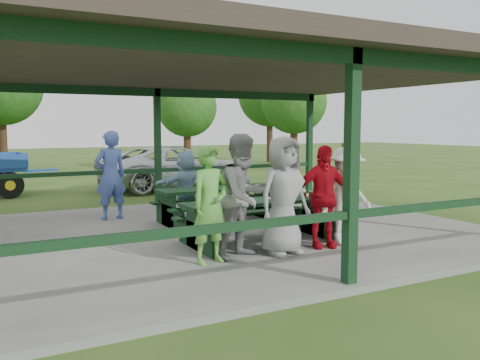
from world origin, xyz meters
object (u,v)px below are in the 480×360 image
picnic_table_near (259,215)px  contestant_white_fedora (346,196)px  contestant_grey_left (244,196)px  contestant_red (323,197)px  picnic_table_far (218,200)px  spectator_lblue (186,184)px  spectator_grey (236,175)px  contestant_grey_mid (284,196)px  contestant_green (210,205)px  spectator_blue (111,175)px  pickup_truck (176,167)px

picnic_table_near → contestant_white_fedora: (1.23, -0.85, 0.37)m
contestant_grey_left → contestant_red: bearing=-20.8°
picnic_table_far → contestant_red: 2.92m
spectator_lblue → spectator_grey: size_ratio=0.87×
spectator_lblue → contestant_grey_mid: bearing=77.4°
contestant_grey_left → spectator_lblue: contestant_grey_left is taller
picnic_table_near → contestant_red: size_ratio=1.59×
picnic_table_far → contestant_grey_left: size_ratio=1.34×
contestant_green → spectator_lblue: (1.05, 3.61, -0.12)m
picnic_table_near → spectator_lblue: bearing=95.7°
picnic_table_far → spectator_blue: (-1.92, 1.44, 0.50)m
contestant_red → pickup_truck: bearing=100.2°
picnic_table_far → picnic_table_near: bearing=-94.7°
contestant_green → contestant_red: bearing=-12.1°
contestant_red → spectator_grey: size_ratio=0.98×
contestant_green → contestant_white_fedora: 2.56m
contestant_grey_left → contestant_white_fedora: contestant_grey_left is taller
picnic_table_near → contestant_green: 1.63m
contestant_green → pickup_truck: contestant_green is taller
spectator_blue → spectator_grey: size_ratio=1.11×
contestant_green → spectator_blue: bearing=82.7°
contestant_red → spectator_blue: bearing=136.9°
picnic_table_near → spectator_blue: (-1.75, 3.44, 0.49)m
contestant_green → contestant_white_fedora: (2.56, 0.01, -0.03)m
spectator_blue → spectator_grey: (2.86, -0.44, -0.10)m
contestant_grey_left → spectator_lblue: 3.56m
spectator_blue → contestant_red: bearing=111.2°
picnic_table_far → pickup_truck: 7.11m
contestant_green → contestant_grey_mid: size_ratio=0.93×
spectator_blue → pickup_truck: 6.55m
picnic_table_near → contestant_grey_left: bearing=-132.5°
spectator_grey → contestant_grey_left: bearing=39.6°
picnic_table_near → contestant_green: bearing=-146.8°
picnic_table_near → spectator_grey: (1.10, 3.00, 0.40)m
picnic_table_far → spectator_blue: 2.45m
contestant_grey_mid → pickup_truck: contestant_grey_mid is taller
contestant_white_fedora → contestant_grey_left: bearing=176.7°
picnic_table_near → contestant_white_fedora: bearing=-34.7°
contestant_grey_left → contestant_grey_mid: bearing=-32.2°
contestant_green → spectator_blue: spectator_blue is taller
picnic_table_far → spectator_lblue: bearing=120.8°
spectator_blue → pickup_truck: (3.59, 5.47, -0.34)m
picnic_table_far → spectator_blue: spectator_blue is taller
contestant_grey_mid → contestant_green: bearing=168.9°
contestant_green → spectator_lblue: contestant_green is taller
contestant_red → spectator_grey: spectator_grey is taller
contestant_green → spectator_blue: 4.33m
contestant_red → spectator_lblue: bearing=122.6°
contestant_white_fedora → contestant_green: bearing=178.9°
pickup_truck → spectator_blue: bearing=138.1°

